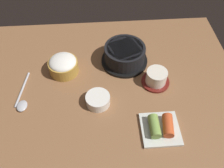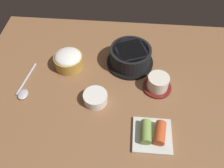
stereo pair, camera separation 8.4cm
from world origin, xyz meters
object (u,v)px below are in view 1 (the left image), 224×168
object	(u,v)px
tea_cup_with_saucer	(156,77)
spoon	(22,100)
kimchi_plate	(161,127)
stone_pot	(125,55)
banchan_cup_center	(98,100)
rice_bowl	(63,65)

from	to	relation	value
tea_cup_with_saucer	spoon	distance (cm)	48.01
tea_cup_with_saucer	kimchi_plate	world-z (taller)	tea_cup_with_saucer
tea_cup_with_saucer	spoon	xyz separation A→B (cm)	(-47.65, -5.49, -2.12)
stone_pot	tea_cup_with_saucer	world-z (taller)	stone_pot
kimchi_plate	spoon	bearing A→B (deg)	162.32
stone_pot	spoon	bearing A→B (deg)	-155.96
kimchi_plate	banchan_cup_center	bearing A→B (deg)	148.36
rice_bowl	spoon	xyz separation A→B (cm)	(-13.86, -13.14, -2.87)
spoon	kimchi_plate	bearing A→B (deg)	-17.68
tea_cup_with_saucer	banchan_cup_center	world-z (taller)	tea_cup_with_saucer
stone_pot	tea_cup_with_saucer	xyz separation A→B (cm)	(10.29, -11.17, -1.03)
rice_bowl	stone_pot	bearing A→B (deg)	8.52
stone_pot	rice_bowl	distance (cm)	23.75
rice_bowl	banchan_cup_center	xyz separation A→B (cm)	(12.37, -15.76, -1.57)
rice_bowl	spoon	bearing A→B (deg)	-136.53
tea_cup_with_saucer	banchan_cup_center	size ratio (longest dim) A/B	1.23
rice_bowl	tea_cup_with_saucer	size ratio (longest dim) A/B	1.07
banchan_cup_center	spoon	xyz separation A→B (cm)	(-26.23, 2.62, -1.30)
stone_pot	kimchi_plate	distance (cm)	32.29
rice_bowl	banchan_cup_center	distance (cm)	20.09
stone_pot	rice_bowl	bearing A→B (deg)	-171.48
spoon	rice_bowl	bearing A→B (deg)	43.47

